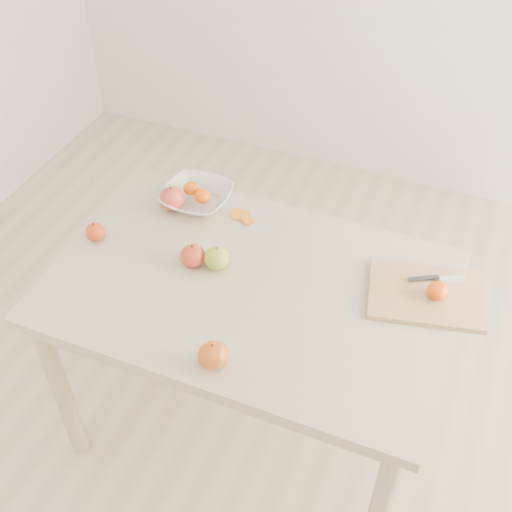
% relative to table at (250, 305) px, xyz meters
% --- Properties ---
extents(ground, '(3.50, 3.50, 0.00)m').
position_rel_table_xyz_m(ground, '(0.00, 0.00, -0.65)').
color(ground, '#C6B293').
rests_on(ground, ground).
extents(table, '(1.20, 0.80, 0.75)m').
position_rel_table_xyz_m(table, '(0.00, 0.00, 0.00)').
color(table, beige).
rests_on(table, ground).
extents(cutting_board, '(0.38, 0.31, 0.02)m').
position_rel_table_xyz_m(cutting_board, '(0.50, 0.15, 0.11)').
color(cutting_board, tan).
rests_on(cutting_board, table).
extents(board_tangerine, '(0.06, 0.06, 0.05)m').
position_rel_table_xyz_m(board_tangerine, '(0.53, 0.14, 0.14)').
color(board_tangerine, '#E64908').
rests_on(board_tangerine, cutting_board).
extents(fruit_bowl, '(0.23, 0.23, 0.06)m').
position_rel_table_xyz_m(fruit_bowl, '(-0.32, 0.29, 0.13)').
color(fruit_bowl, silver).
rests_on(fruit_bowl, table).
extents(bowl_tangerine_near, '(0.05, 0.05, 0.05)m').
position_rel_table_xyz_m(bowl_tangerine_near, '(-0.34, 0.30, 0.15)').
color(bowl_tangerine_near, '#C75E07').
rests_on(bowl_tangerine_near, fruit_bowl).
extents(bowl_tangerine_far, '(0.06, 0.06, 0.05)m').
position_rel_table_xyz_m(bowl_tangerine_far, '(-0.29, 0.27, 0.15)').
color(bowl_tangerine_far, '#D74607').
rests_on(bowl_tangerine_far, fruit_bowl).
extents(orange_peel_a, '(0.06, 0.05, 0.01)m').
position_rel_table_xyz_m(orange_peel_a, '(-0.15, 0.28, 0.10)').
color(orange_peel_a, orange).
rests_on(orange_peel_a, table).
extents(orange_peel_b, '(0.06, 0.05, 0.01)m').
position_rel_table_xyz_m(orange_peel_b, '(-0.12, 0.27, 0.10)').
color(orange_peel_b, '#D6630F').
rests_on(orange_peel_b, table).
extents(paring_knife, '(0.16, 0.08, 0.01)m').
position_rel_table_xyz_m(paring_knife, '(0.55, 0.22, 0.12)').
color(paring_knife, silver).
rests_on(paring_knife, cutting_board).
extents(apple_green, '(0.08, 0.08, 0.07)m').
position_rel_table_xyz_m(apple_green, '(-0.12, 0.03, 0.14)').
color(apple_green, '#5B8F19').
rests_on(apple_green, table).
extents(apple_red_d, '(0.06, 0.06, 0.06)m').
position_rel_table_xyz_m(apple_red_d, '(-0.54, 0.00, 0.13)').
color(apple_red_d, '#951703').
rests_on(apple_red_d, table).
extents(apple_red_c, '(0.08, 0.08, 0.07)m').
position_rel_table_xyz_m(apple_red_c, '(0.03, -0.31, 0.14)').
color(apple_red_c, maroon).
rests_on(apple_red_c, table).
extents(apple_red_b, '(0.08, 0.08, 0.07)m').
position_rel_table_xyz_m(apple_red_b, '(-0.19, 0.01, 0.13)').
color(apple_red_b, maroon).
rests_on(apple_red_b, table).
extents(apple_red_a, '(0.09, 0.09, 0.08)m').
position_rel_table_xyz_m(apple_red_a, '(-0.38, 0.23, 0.14)').
color(apple_red_a, maroon).
rests_on(apple_red_a, table).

